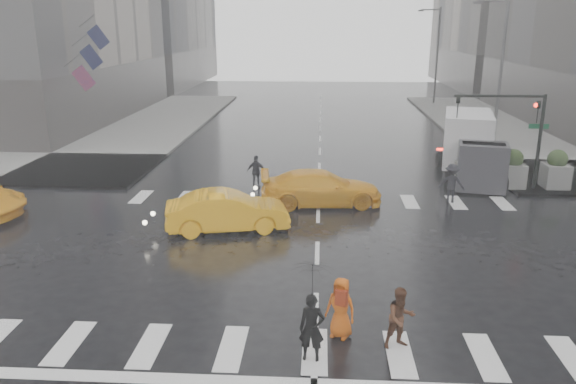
# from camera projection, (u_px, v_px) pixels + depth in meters

# --- Properties ---
(ground) EXTENTS (120.00, 120.00, 0.00)m
(ground) POSITION_uv_depth(u_px,v_px,m) (317.00, 253.00, 19.11)
(ground) COLOR black
(ground) RESTS_ON ground
(sidewalk_nw) EXTENTS (35.00, 35.00, 0.15)m
(sidewalk_nw) POSITION_uv_depth(u_px,v_px,m) (24.00, 141.00, 36.93)
(sidewalk_nw) COLOR slate
(sidewalk_nw) RESTS_ON ground
(road_markings) EXTENTS (18.00, 48.00, 0.01)m
(road_markings) POSITION_uv_depth(u_px,v_px,m) (317.00, 253.00, 19.11)
(road_markings) COLOR silver
(road_markings) RESTS_ON ground
(traffic_signal_pole) EXTENTS (4.45, 0.42, 4.50)m
(traffic_signal_pole) POSITION_uv_depth(u_px,v_px,m) (519.00, 122.00, 25.33)
(traffic_signal_pole) COLOR black
(traffic_signal_pole) RESTS_ON ground
(street_lamp_near) EXTENTS (2.15, 0.22, 9.00)m
(street_lamp_near) POSITION_uv_depth(u_px,v_px,m) (499.00, 67.00, 34.28)
(street_lamp_near) COLOR #59595B
(street_lamp_near) RESTS_ON ground
(street_lamp_far) EXTENTS (2.15, 0.22, 9.00)m
(street_lamp_far) POSITION_uv_depth(u_px,v_px,m) (436.00, 52.00, 53.41)
(street_lamp_far) COLOR #59595B
(street_lamp_far) RESTS_ON ground
(planter_west) EXTENTS (1.10, 1.10, 1.80)m
(planter_west) POSITION_uv_depth(u_px,v_px,m) (469.00, 169.00, 26.27)
(planter_west) COLOR slate
(planter_west) RESTS_ON ground
(planter_mid) EXTENTS (1.10, 1.10, 1.80)m
(planter_mid) POSITION_uv_depth(u_px,v_px,m) (512.00, 169.00, 26.16)
(planter_mid) COLOR slate
(planter_mid) RESTS_ON ground
(planter_east) EXTENTS (1.10, 1.10, 1.80)m
(planter_east) POSITION_uv_depth(u_px,v_px,m) (556.00, 170.00, 26.04)
(planter_east) COLOR slate
(planter_east) RESTS_ON ground
(flag_cluster) EXTENTS (2.87, 3.06, 4.69)m
(flag_cluster) POSITION_uv_depth(u_px,v_px,m) (87.00, 54.00, 36.04)
(flag_cluster) COLOR #59595B
(flag_cluster) RESTS_ON ground
(pedestrian_black) EXTENTS (1.02, 1.04, 2.43)m
(pedestrian_black) POSITION_uv_depth(u_px,v_px,m) (312.00, 296.00, 12.58)
(pedestrian_black) COLOR black
(pedestrian_black) RESTS_ON ground
(pedestrian_brown) EXTENTS (0.90, 0.80, 1.53)m
(pedestrian_brown) POSITION_uv_depth(u_px,v_px,m) (401.00, 318.00, 13.34)
(pedestrian_brown) COLOR #4A2A1A
(pedestrian_brown) RESTS_ON ground
(pedestrian_orange) EXTENTS (0.90, 0.78, 1.56)m
(pedestrian_orange) POSITION_uv_depth(u_px,v_px,m) (341.00, 307.00, 13.79)
(pedestrian_orange) COLOR #C44F0D
(pedestrian_orange) RESTS_ON ground
(pedestrian_far_a) EXTENTS (0.99, 0.68, 1.57)m
(pedestrian_far_a) POSITION_uv_depth(u_px,v_px,m) (256.00, 172.00, 26.49)
(pedestrian_far_a) COLOR black
(pedestrian_far_a) RESTS_ON ground
(pedestrian_far_b) EXTENTS (1.22, 0.86, 1.71)m
(pedestrian_far_b) POSITION_uv_depth(u_px,v_px,m) (452.00, 183.00, 24.34)
(pedestrian_far_b) COLOR black
(pedestrian_far_b) RESTS_ON ground
(taxi_mid) EXTENTS (4.80, 2.56, 1.50)m
(taxi_mid) POSITION_uv_depth(u_px,v_px,m) (228.00, 211.00, 21.00)
(taxi_mid) COLOR #FBA70D
(taxi_mid) RESTS_ON ground
(taxi_rear) EXTENTS (4.77, 2.61, 1.50)m
(taxi_rear) POSITION_uv_depth(u_px,v_px,m) (321.00, 188.00, 24.01)
(taxi_rear) COLOR #FBA70D
(taxi_rear) RESTS_ON ground
(box_truck) EXTENTS (2.26, 6.03, 3.20)m
(box_truck) POSITION_uv_depth(u_px,v_px,m) (471.00, 145.00, 27.81)
(box_truck) COLOR silver
(box_truck) RESTS_ON ground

